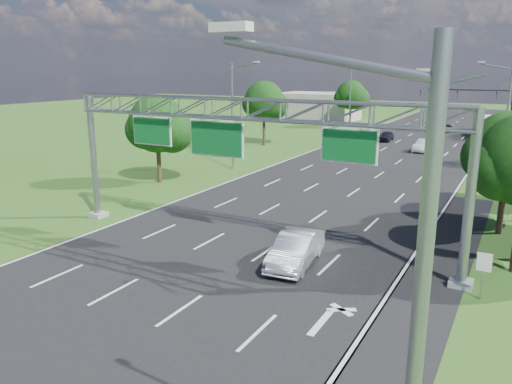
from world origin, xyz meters
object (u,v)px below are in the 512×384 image
Objects in this scene: traffic_signal at (484,101)px; regulatory_sign at (484,266)px; sign_gantry at (246,121)px; silver_sedan at (296,249)px; box_truck at (485,128)px.

regulatory_sign is at bearing -84.80° from traffic_signal.
traffic_signal is (7.15, 53.00, -1.72)m from sign_gantry.
silver_sedan is at bearing -19.49° from sign_gantry.
traffic_signal is at bearing -116.94° from box_truck.
sign_gantry is at bearing -97.68° from traffic_signal.
sign_gantry is at bearing -104.23° from box_truck.
sign_gantry is 4.76× the size of silver_sedan.
regulatory_sign is at bearing -91.64° from box_truck.
traffic_signal is 2.47× the size of silver_sedan.
traffic_signal reaches higher than box_truck.
sign_gantry reaches higher than regulatory_sign.
sign_gantry is 13.25m from regulatory_sign.
silver_sedan is (-8.52, -0.24, -0.70)m from regulatory_sign.
box_truck is at bearing 94.58° from regulatory_sign.
traffic_signal is at bearing 82.32° from sign_gantry.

